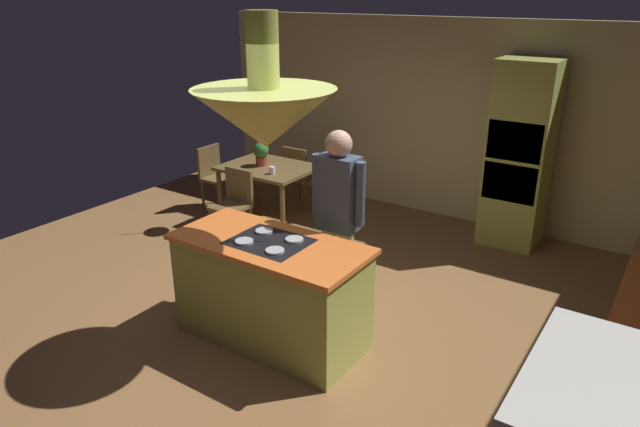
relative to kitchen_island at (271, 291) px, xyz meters
The scene contains 13 objects.
ground 0.51m from the kitchen_island, 90.00° to the left, with size 8.16×8.16×0.00m, color olive.
wall_back 3.74m from the kitchen_island, 90.00° to the left, with size 6.80×0.10×2.55m, color beige.
kitchen_island is the anchor object (origin of this frame).
oven_tower 3.48m from the kitchen_island, 71.26° to the left, with size 0.66×0.62×2.16m.
dining_table 2.71m from the kitchen_island, 128.99° to the left, with size 1.14×0.89×0.76m.
person_at_island 0.90m from the kitchen_island, 69.46° to the left, with size 0.53×0.24×1.76m.
range_hood 1.51m from the kitchen_island, 90.00° to the right, with size 1.10×1.10×1.00m.
pendant_light_over_table 3.04m from the kitchen_island, 128.99° to the left, with size 0.32×0.32×0.82m.
chair_facing_island 2.23m from the kitchen_island, 139.82° to the left, with size 0.40×0.40×0.87m.
chair_by_back_wall 3.25m from the kitchen_island, 121.59° to the left, with size 0.40×0.40×0.87m.
chair_at_corner 3.38m from the kitchen_island, 141.58° to the left, with size 0.40×0.40×0.87m.
potted_plant_on_table 2.79m from the kitchen_island, 130.78° to the left, with size 0.20×0.20×0.30m.
cup_on_table 2.40m from the kitchen_island, 127.85° to the left, with size 0.07×0.07×0.09m, color white.
Camera 1 is at (2.73, -3.53, 2.86)m, focal length 32.06 mm.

